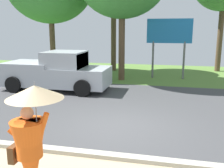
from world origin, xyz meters
TOP-DOWN VIEW (x-y plane):
  - ground_plane at (0.00, 2.95)m, footprint 40.00×22.00m
  - monk_pedestrian at (-0.76, -3.71)m, footprint 1.04×0.94m
  - pickup_truck at (-3.88, 4.13)m, footprint 5.20×2.28m
  - roadside_billboard at (1.40, 8.24)m, footprint 2.60×0.12m

SIDE VIEW (x-z plane):
  - ground_plane at x=0.00m, z-range -0.15..0.05m
  - pickup_truck at x=-3.88m, z-range -0.07..1.81m
  - monk_pedestrian at x=-0.76m, z-range 0.01..2.14m
  - roadside_billboard at x=1.40m, z-range 0.80..4.30m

